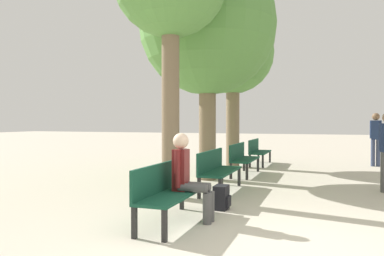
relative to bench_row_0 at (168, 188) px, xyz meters
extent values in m
plane|color=beige|center=(1.70, -0.63, -0.50)|extent=(80.00, 80.00, 0.00)
cube|color=#144733|center=(0.10, 0.00, -0.08)|extent=(0.50, 1.75, 0.04)
cube|color=#144733|center=(-0.14, 0.00, 0.15)|extent=(0.04, 1.75, 0.41)
cube|color=black|center=(0.30, -0.83, -0.30)|extent=(0.06, 0.06, 0.40)
cube|color=black|center=(0.30, 0.83, -0.30)|extent=(0.06, 0.06, 0.40)
cube|color=black|center=(-0.11, -0.83, -0.30)|extent=(0.06, 0.06, 0.40)
cube|color=black|center=(-0.11, 0.83, -0.30)|extent=(0.06, 0.06, 0.40)
cube|color=#144733|center=(0.10, 2.57, -0.08)|extent=(0.50, 1.75, 0.04)
cube|color=#144733|center=(-0.14, 2.57, 0.15)|extent=(0.04, 1.75, 0.41)
cube|color=black|center=(0.30, 1.74, -0.30)|extent=(0.06, 0.06, 0.40)
cube|color=black|center=(0.30, 3.40, -0.30)|extent=(0.06, 0.06, 0.40)
cube|color=black|center=(-0.11, 1.74, -0.30)|extent=(0.06, 0.06, 0.40)
cube|color=black|center=(-0.11, 3.40, -0.30)|extent=(0.06, 0.06, 0.40)
cube|color=#144733|center=(0.10, 5.15, -0.08)|extent=(0.50, 1.75, 0.04)
cube|color=#144733|center=(-0.14, 5.15, 0.15)|extent=(0.04, 1.75, 0.41)
cube|color=black|center=(0.30, 4.32, -0.30)|extent=(0.06, 0.06, 0.40)
cube|color=black|center=(0.30, 5.98, -0.30)|extent=(0.06, 0.06, 0.40)
cube|color=black|center=(-0.11, 4.32, -0.30)|extent=(0.06, 0.06, 0.40)
cube|color=black|center=(-0.11, 5.98, -0.30)|extent=(0.06, 0.06, 0.40)
cube|color=#144733|center=(0.10, 7.72, -0.08)|extent=(0.50, 1.75, 0.04)
cube|color=#144733|center=(-0.14, 7.72, 0.15)|extent=(0.04, 1.75, 0.41)
cube|color=black|center=(0.30, 6.89, -0.30)|extent=(0.06, 0.06, 0.40)
cube|color=black|center=(0.30, 8.55, -0.30)|extent=(0.06, 0.06, 0.40)
cube|color=black|center=(-0.11, 6.89, -0.30)|extent=(0.06, 0.06, 0.40)
cube|color=black|center=(-0.11, 8.55, -0.30)|extent=(0.06, 0.06, 0.40)
cylinder|color=#7A664C|center=(-0.66, 1.64, 1.29)|extent=(0.34, 0.34, 3.58)
cylinder|color=#7A664C|center=(-0.66, 4.05, 0.96)|extent=(0.43, 0.43, 2.91)
sphere|color=#568E42|center=(-0.66, 4.05, 3.36)|extent=(3.44, 3.44, 3.44)
cylinder|color=#7A664C|center=(-0.66, 6.82, 0.98)|extent=(0.43, 0.43, 2.95)
sphere|color=#568E42|center=(-0.66, 6.82, 3.17)|extent=(2.63, 2.63, 2.63)
cylinder|color=#4C4C4C|center=(0.34, 0.11, 0.01)|extent=(0.43, 0.13, 0.13)
cylinder|color=#4C4C4C|center=(0.55, 0.11, -0.28)|extent=(0.13, 0.13, 0.44)
cylinder|color=#4C4C4C|center=(0.34, 0.26, 0.01)|extent=(0.43, 0.13, 0.13)
cylinder|color=#4C4C4C|center=(0.55, 0.26, -0.28)|extent=(0.13, 0.13, 0.44)
cube|color=maroon|center=(0.12, 0.19, 0.25)|extent=(0.20, 0.23, 0.61)
cylinder|color=maroon|center=(0.12, 0.06, 0.28)|extent=(0.09, 0.09, 0.55)
cylinder|color=maroon|center=(0.12, 0.32, 0.28)|extent=(0.09, 0.09, 0.55)
sphere|color=beige|center=(0.12, 0.19, 0.68)|extent=(0.23, 0.23, 0.23)
cube|color=black|center=(0.51, 1.06, -0.30)|extent=(0.22, 0.30, 0.40)
cube|color=black|center=(0.64, 1.06, -0.36)|extent=(0.04, 0.21, 0.18)
cylinder|color=#4C4C4C|center=(3.29, 3.61, -0.08)|extent=(0.12, 0.12, 0.84)
cylinder|color=navy|center=(3.24, 3.61, 0.65)|extent=(0.09, 0.09, 0.56)
cylinder|color=#384260|center=(3.63, 8.49, -0.06)|extent=(0.13, 0.13, 0.88)
cylinder|color=#384260|center=(3.79, 8.49, -0.06)|extent=(0.13, 0.13, 0.88)
cube|color=navy|center=(3.71, 8.49, 0.69)|extent=(0.28, 0.25, 0.62)
cylinder|color=navy|center=(3.58, 8.49, 0.71)|extent=(0.09, 0.09, 0.59)
cylinder|color=navy|center=(3.84, 8.49, 0.71)|extent=(0.09, 0.09, 0.59)
sphere|color=brown|center=(3.71, 8.49, 1.13)|extent=(0.24, 0.24, 0.24)
camera|label=1|loc=(2.13, -4.98, 0.97)|focal=35.00mm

